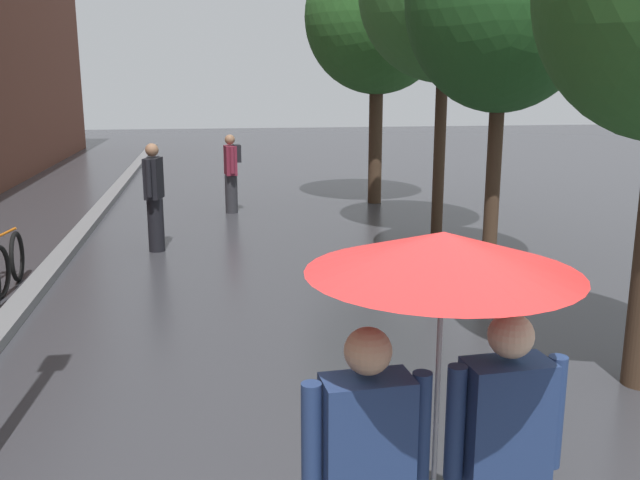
{
  "coord_description": "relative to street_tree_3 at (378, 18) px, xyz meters",
  "views": [
    {
      "loc": [
        -0.9,
        -2.62,
        2.67
      ],
      "look_at": [
        0.03,
        3.1,
        1.35
      ],
      "focal_mm": 38.55,
      "sensor_mm": 36.0,
      "label": 1
    }
  ],
  "objects": [
    {
      "name": "pedestrian_walking_midground",
      "position": [
        -3.27,
        -0.74,
        -3.18
      ],
      "size": [
        0.36,
        0.59,
        1.64
      ],
      "color": "#2D2D33",
      "rests_on": "ground"
    },
    {
      "name": "kerb_strip",
      "position": [
        -6.04,
        -2.54,
        -4.0
      ],
      "size": [
        0.3,
        36.0,
        0.12
      ],
      "primitive_type": "cube",
      "color": "slate",
      "rests_on": "ground"
    },
    {
      "name": "pedestrian_walking_far",
      "position": [
        -4.61,
        -3.97,
        -3.16
      ],
      "size": [
        0.31,
        0.58,
        1.75
      ],
      "color": "black",
      "rests_on": "ground"
    },
    {
      "name": "street_tree_3",
      "position": [
        0.0,
        0.0,
        0.0
      ],
      "size": [
        3.17,
        3.17,
        5.72
      ],
      "color": "#473323",
      "rests_on": "ground"
    },
    {
      "name": "couple_under_umbrella",
      "position": [
        -2.76,
        -12.43,
        -2.64
      ],
      "size": [
        1.26,
        1.2,
        2.06
      ],
      "color": "black",
      "rests_on": "ground"
    }
  ]
}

